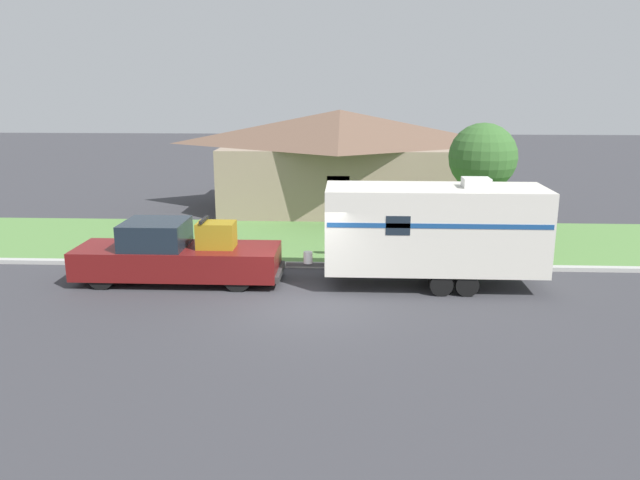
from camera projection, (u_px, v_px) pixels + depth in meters
ground_plane at (301, 305)px, 17.57m from camera, size 120.00×120.00×0.00m
curb_strip at (310, 265)px, 21.18m from camera, size 80.00×0.30×0.14m
lawn_strip at (316, 240)px, 24.73m from camera, size 80.00×7.00×0.03m
house_across_street at (340, 158)px, 30.57m from camera, size 11.92×7.28×4.82m
pickup_truck at (176, 255)px, 19.47m from camera, size 6.42×2.02×2.04m
travel_trailer at (434, 228)px, 18.87m from camera, size 7.80×2.23×3.35m
mailbox at (342, 231)px, 22.01m from camera, size 0.48×0.20×1.30m
tree_in_yard at (483, 158)px, 23.73m from camera, size 2.60×2.60×4.63m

